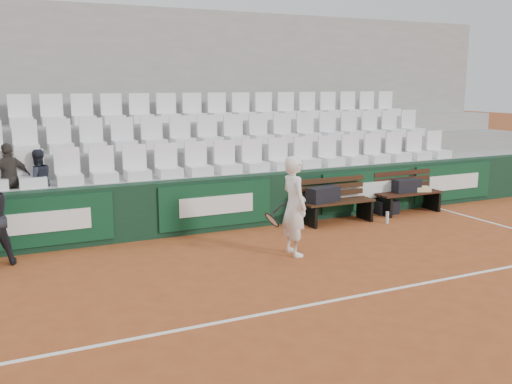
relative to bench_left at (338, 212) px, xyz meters
name	(u,v)px	position (x,y,z in m)	size (l,w,h in m)	color
ground	(341,299)	(-2.25, -3.47, -0.23)	(80.00, 80.00, 0.00)	#994922
court_baseline	(341,299)	(-2.25, -3.47, -0.22)	(18.00, 0.06, 0.01)	white
back_barrier	(226,203)	(-2.18, 0.52, 0.28)	(18.00, 0.34, 1.00)	#10311E
grandstand_tier_front	(211,197)	(-2.25, 1.15, 0.28)	(18.00, 0.95, 1.00)	#989895
grandstand_tier_mid	(195,179)	(-2.25, 2.10, 0.50)	(18.00, 0.95, 1.45)	gray
grandstand_tier_back	(181,163)	(-2.25, 3.05, 0.72)	(18.00, 0.95, 1.90)	#9A9997
grandstand_rear_wall	(171,107)	(-2.25, 3.68, 1.98)	(18.00, 0.30, 4.40)	gray
seat_row_front	(214,158)	(-2.25, 0.98, 1.09)	(11.90, 0.44, 0.63)	white
seat_row_mid	(197,131)	(-2.25, 1.93, 1.54)	(11.90, 0.44, 0.63)	silver
seat_row_back	(182,107)	(-2.25, 2.88, 1.99)	(11.90, 0.44, 0.63)	white
bench_left	(338,212)	(0.00, 0.00, 0.00)	(1.50, 0.56, 0.45)	#381F10
bench_right	(408,202)	(1.87, 0.11, 0.00)	(1.50, 0.56, 0.45)	#371A10
sports_bag_left	(323,194)	(-0.33, 0.04, 0.37)	(0.68, 0.29, 0.29)	black
sports_bag_right	(407,186)	(1.83, 0.15, 0.36)	(0.58, 0.27, 0.27)	black
towel	(421,189)	(2.17, 0.07, 0.27)	(0.35, 0.25, 0.10)	beige
sports_bag_ground	(387,207)	(1.38, 0.22, -0.08)	(0.47, 0.29, 0.29)	black
water_bottle_near	(289,220)	(-1.03, 0.14, -0.09)	(0.08, 0.08, 0.28)	silver
water_bottle_far	(387,217)	(0.86, -0.46, -0.11)	(0.07, 0.07, 0.24)	silver
tennis_player	(294,206)	(-1.84, -1.49, 0.58)	(0.70, 0.60, 1.61)	white
spectator_b	(8,152)	(-5.89, 1.03, 1.38)	(0.71, 0.30, 1.21)	#342E29
spectator_c	(36,155)	(-5.46, 1.03, 1.32)	(0.53, 0.41, 1.08)	black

